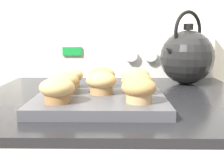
# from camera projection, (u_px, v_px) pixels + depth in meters

# --- Properties ---
(wall_back) EXTENTS (8.00, 0.05, 2.40)m
(wall_back) POSITION_uv_depth(u_px,v_px,m) (116.00, 7.00, 1.07)
(wall_back) COLOR silver
(wall_back) RESTS_ON ground_plane
(control_panel) EXTENTS (0.71, 0.07, 0.17)m
(control_panel) POSITION_uv_depth(u_px,v_px,m) (117.00, 54.00, 1.05)
(control_panel) COLOR white
(control_panel) RESTS_ON stove_range
(muffin_pan) EXTENTS (0.29, 0.29, 0.02)m
(muffin_pan) POSITION_uv_depth(u_px,v_px,m) (100.00, 98.00, 0.66)
(muffin_pan) COLOR #4C4C51
(muffin_pan) RESTS_ON stove_range
(muffin_r0_c0) EXTENTS (0.07, 0.07, 0.05)m
(muffin_r0_c0) POSITION_uv_depth(u_px,v_px,m) (57.00, 90.00, 0.57)
(muffin_r0_c0) COLOR olive
(muffin_r0_c0) RESTS_ON muffin_pan
(muffin_r0_c2) EXTENTS (0.07, 0.07, 0.05)m
(muffin_r0_c2) POSITION_uv_depth(u_px,v_px,m) (139.00, 90.00, 0.57)
(muffin_r0_c2) COLOR tan
(muffin_r0_c2) RESTS_ON muffin_pan
(muffin_r1_c0) EXTENTS (0.07, 0.07, 0.05)m
(muffin_r1_c0) POSITION_uv_depth(u_px,v_px,m) (63.00, 82.00, 0.65)
(muffin_r1_c0) COLOR #A37A4C
(muffin_r1_c0) RESTS_ON muffin_pan
(muffin_r1_c1) EXTENTS (0.07, 0.07, 0.05)m
(muffin_r1_c1) POSITION_uv_depth(u_px,v_px,m) (101.00, 82.00, 0.65)
(muffin_r1_c1) COLOR #A37A4C
(muffin_r1_c1) RESTS_ON muffin_pan
(muffin_r1_c2) EXTENTS (0.07, 0.07, 0.05)m
(muffin_r1_c2) POSITION_uv_depth(u_px,v_px,m) (137.00, 83.00, 0.65)
(muffin_r1_c2) COLOR #A37A4C
(muffin_r1_c2) RESTS_ON muffin_pan
(muffin_r2_c0) EXTENTS (0.07, 0.07, 0.05)m
(muffin_r2_c0) POSITION_uv_depth(u_px,v_px,m) (69.00, 77.00, 0.73)
(muffin_r2_c0) COLOR tan
(muffin_r2_c0) RESTS_ON muffin_pan
(muffin_r2_c1) EXTENTS (0.07, 0.07, 0.05)m
(muffin_r2_c1) POSITION_uv_depth(u_px,v_px,m) (101.00, 77.00, 0.73)
(muffin_r2_c1) COLOR tan
(muffin_r2_c1) RESTS_ON muffin_pan
(muffin_r2_c2) EXTENTS (0.07, 0.07, 0.05)m
(muffin_r2_c2) POSITION_uv_depth(u_px,v_px,m) (135.00, 77.00, 0.73)
(muffin_r2_c2) COLOR #A37A4C
(muffin_r2_c2) RESTS_ON muffin_pan
(tea_kettle) EXTENTS (0.19, 0.17, 0.23)m
(tea_kettle) POSITION_uv_depth(u_px,v_px,m) (187.00, 56.00, 0.90)
(tea_kettle) COLOR black
(tea_kettle) RESTS_ON stove_range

